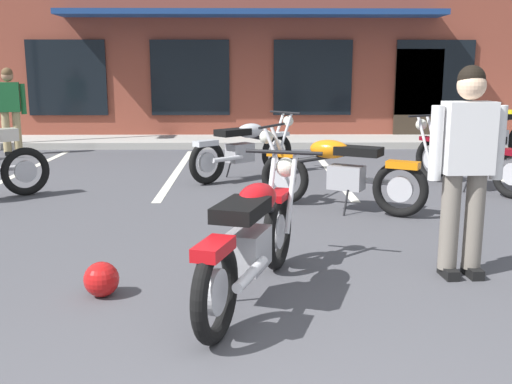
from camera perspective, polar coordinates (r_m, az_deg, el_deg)
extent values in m
plane|color=#47474C|center=(5.76, 0.32, -4.94)|extent=(80.00, 80.00, 0.00)
cube|color=#A8A59E|center=(13.40, -0.40, 4.88)|extent=(22.00, 1.80, 0.14)
cube|color=brown|center=(17.19, -0.53, 12.23)|extent=(14.08, 6.36, 3.65)
cube|color=black|center=(14.56, -17.58, 10.34)|extent=(1.80, 0.06, 1.70)
cube|color=black|center=(14.03, -6.30, 10.77)|extent=(1.80, 0.06, 1.70)
cube|color=black|center=(14.06, 5.42, 10.79)|extent=(1.80, 0.06, 1.70)
cube|color=black|center=(14.63, 16.63, 10.40)|extent=(1.80, 0.06, 1.70)
cube|color=#33281E|center=(14.54, 15.20, 8.89)|extent=(1.10, 0.06, 2.10)
cube|color=navy|center=(13.62, -0.43, 16.70)|extent=(8.45, 0.90, 0.12)
cube|color=silver|center=(10.50, -21.25, 1.85)|extent=(0.12, 4.80, 0.01)
cube|color=silver|center=(9.91, -7.49, 2.00)|extent=(0.12, 4.80, 0.01)
cube|color=silver|center=(9.94, 7.06, 2.04)|extent=(0.12, 4.80, 0.01)
cube|color=silver|center=(10.58, 20.66, 1.96)|extent=(0.12, 4.80, 0.01)
torus|color=black|center=(3.67, -3.88, -9.49)|extent=(0.29, 0.64, 0.64)
cylinder|color=#B7B7BC|center=(3.67, -3.88, -9.49)|extent=(0.15, 0.29, 0.29)
torus|color=black|center=(4.98, 2.06, -3.78)|extent=(0.29, 0.64, 0.64)
cylinder|color=#B7B7BC|center=(4.98, 2.06, -3.78)|extent=(0.15, 0.29, 0.29)
cylinder|color=silver|center=(5.02, 1.39, 0.11)|extent=(0.14, 0.32, 0.66)
cylinder|color=silver|center=(4.98, 3.38, -0.02)|extent=(0.14, 0.32, 0.66)
cylinder|color=black|center=(5.02, 2.65, 3.80)|extent=(0.64, 0.23, 0.03)
sphere|color=silver|center=(5.12, 2.86, 2.37)|extent=(0.21, 0.21, 0.17)
cube|color=#B70F14|center=(4.94, 2.20, -0.31)|extent=(0.24, 0.39, 0.06)
cube|color=#9E9EA3|center=(4.22, -0.78, -5.50)|extent=(0.35, 0.45, 0.28)
cylinder|color=silver|center=(3.86, -0.48, -7.79)|extent=(0.24, 0.54, 0.07)
cylinder|color=black|center=(4.34, 0.03, -1.72)|extent=(0.35, 0.91, 0.26)
ellipsoid|color=#B70F14|center=(4.34, 0.10, -0.64)|extent=(0.40, 0.54, 0.22)
cube|color=black|center=(4.01, -1.40, -1.68)|extent=(0.43, 0.58, 0.10)
cube|color=#B70F14|center=(3.57, -4.05, -5.40)|extent=(0.26, 0.39, 0.08)
cylinder|color=black|center=(4.30, -3.37, -8.86)|extent=(0.14, 0.06, 0.29)
torus|color=black|center=(11.47, 18.95, 4.38)|extent=(0.63, 0.32, 0.64)
cylinder|color=#B7B7BC|center=(11.47, 18.95, 4.38)|extent=(0.29, 0.16, 0.29)
cylinder|color=silver|center=(11.31, 18.97, 5.91)|extent=(0.32, 0.16, 0.66)
cylinder|color=silver|center=(11.44, 18.38, 6.01)|extent=(0.32, 0.16, 0.66)
cylinder|color=black|center=(11.30, 18.47, 7.57)|extent=(0.27, 0.63, 0.03)
sphere|color=silver|center=(11.26, 18.11, 6.87)|extent=(0.22, 0.22, 0.17)
cube|color=yellow|center=(11.42, 18.89, 5.86)|extent=(0.39, 0.26, 0.06)
cube|color=#9E9EA3|center=(12.00, 21.88, 4.85)|extent=(0.46, 0.37, 0.28)
cylinder|color=silver|center=(12.36, 22.66, 4.78)|extent=(0.54, 0.26, 0.07)
cylinder|color=black|center=(11.84, 21.26, 5.98)|extent=(0.90, 0.40, 0.26)
ellipsoid|color=yellow|center=(11.80, 21.16, 6.56)|extent=(0.59, 0.47, 0.26)
cube|color=yellow|center=(11.40, 18.90, 6.56)|extent=(0.32, 0.35, 0.36)
cube|color=black|center=(12.04, 22.36, 6.65)|extent=(0.46, 0.37, 0.10)
cylinder|color=black|center=(11.95, 22.62, 3.51)|extent=(0.07, 0.13, 0.29)
torus|color=black|center=(6.90, 13.58, 0.25)|extent=(0.61, 0.40, 0.64)
cylinder|color=#B7B7BC|center=(6.90, 13.58, 0.25)|extent=(0.28, 0.19, 0.29)
torus|color=black|center=(7.39, 2.76, 1.31)|extent=(0.61, 0.40, 0.64)
cylinder|color=#B7B7BC|center=(7.39, 2.76, 1.31)|extent=(0.28, 0.19, 0.29)
cylinder|color=silver|center=(7.31, 1.77, 3.73)|extent=(0.30, 0.20, 0.66)
cylinder|color=silver|center=(7.47, 2.39, 3.90)|extent=(0.30, 0.20, 0.66)
cylinder|color=black|center=(7.39, 1.54, 6.32)|extent=(0.35, 0.59, 0.03)
sphere|color=silver|center=(7.44, 0.98, 5.28)|extent=(0.23, 0.23, 0.17)
cube|color=orange|center=(7.36, 2.50, 3.63)|extent=(0.38, 0.30, 0.06)
cube|color=#9E9EA3|center=(7.07, 8.60, 1.38)|extent=(0.47, 0.41, 0.28)
cylinder|color=silver|center=(7.10, 11.79, 0.97)|extent=(0.51, 0.33, 0.07)
cylinder|color=black|center=(7.11, 7.15, 3.43)|extent=(0.85, 0.52, 0.26)
ellipsoid|color=orange|center=(7.10, 7.01, 4.08)|extent=(0.55, 0.46, 0.22)
cube|color=black|center=(6.98, 9.76, 3.86)|extent=(0.59, 0.50, 0.10)
cube|color=orange|center=(6.85, 13.85, 2.53)|extent=(0.39, 0.32, 0.08)
cylinder|color=black|center=(6.94, 8.57, -1.02)|extent=(0.09, 0.13, 0.29)
torus|color=black|center=(8.69, -4.68, 2.84)|extent=(0.54, 0.51, 0.64)
cylinder|color=#B7B7BC|center=(8.69, -4.68, 2.84)|extent=(0.25, 0.24, 0.29)
torus|color=black|center=(9.65, 2.00, 3.74)|extent=(0.54, 0.51, 0.64)
cylinder|color=#B7B7BC|center=(9.65, 2.00, 3.74)|extent=(0.25, 0.24, 0.29)
cylinder|color=silver|center=(9.74, 2.05, 5.71)|extent=(0.27, 0.25, 0.66)
cylinder|color=silver|center=(9.62, 2.82, 5.63)|extent=(0.27, 0.25, 0.66)
cylinder|color=black|center=(9.71, 2.78, 7.58)|extent=(0.47, 0.51, 0.03)
sphere|color=silver|center=(9.78, 3.10, 6.78)|extent=(0.24, 0.24, 0.17)
cube|color=silver|center=(9.64, 2.18, 5.53)|extent=(0.36, 0.35, 0.06)
cube|color=#9E9EA3|center=(9.09, -1.54, 3.77)|extent=(0.46, 0.45, 0.28)
cylinder|color=silver|center=(8.75, -2.73, 3.18)|extent=(0.45, 0.42, 0.07)
cylinder|color=black|center=(9.19, -0.62, 5.37)|extent=(0.73, 0.68, 0.26)
ellipsoid|color=silver|center=(9.20, -0.53, 5.87)|extent=(0.53, 0.52, 0.22)
cube|color=black|center=(8.96, -2.22, 5.71)|extent=(0.57, 0.56, 0.10)
cube|color=silver|center=(8.64, -4.82, 4.66)|extent=(0.37, 0.36, 0.08)
cylinder|color=black|center=(9.22, -2.61, 2.23)|extent=(0.11, 0.12, 0.29)
torus|color=black|center=(9.32, 16.41, 3.00)|extent=(0.38, 0.62, 0.64)
cylinder|color=#B7B7BC|center=(9.32, 16.41, 3.00)|extent=(0.18, 0.28, 0.29)
cylinder|color=silver|center=(9.29, 15.69, 5.00)|extent=(0.19, 0.31, 0.66)
cylinder|color=silver|center=(9.42, 16.49, 5.04)|extent=(0.19, 0.31, 0.66)
cylinder|color=black|center=(9.38, 15.86, 7.02)|extent=(0.60, 0.33, 0.03)
sphere|color=silver|center=(9.45, 15.48, 6.22)|extent=(0.23, 0.23, 0.17)
cube|color=maroon|center=(9.31, 16.34, 4.86)|extent=(0.29, 0.38, 0.06)
cube|color=#9E9EA3|center=(8.76, 20.07, 2.77)|extent=(0.40, 0.47, 0.28)
cylinder|color=silver|center=(8.64, 22.49, 2.20)|extent=(0.31, 0.52, 0.07)
cylinder|color=black|center=(8.87, 19.22, 4.49)|extent=(0.48, 0.87, 0.26)
ellipsoid|color=maroon|center=(8.87, 19.16, 5.02)|extent=(0.45, 0.55, 0.22)
cube|color=black|center=(8.63, 20.90, 4.73)|extent=(0.49, 0.59, 0.10)
cylinder|color=black|center=(8.63, 19.49, 0.92)|extent=(0.13, 0.08, 0.29)
torus|color=black|center=(8.45, -21.11, 1.84)|extent=(0.56, 0.48, 0.64)
cylinder|color=#B7B7BC|center=(8.45, -21.11, 1.84)|extent=(0.26, 0.23, 0.29)
cylinder|color=silver|center=(8.49, -23.16, 2.00)|extent=(0.47, 0.40, 0.07)
cube|color=beige|center=(8.31, -22.93, 5.03)|extent=(0.37, 0.36, 0.16)
cube|color=black|center=(12.65, -22.54, 3.46)|extent=(0.16, 0.26, 0.08)
cube|color=black|center=(12.63, -21.64, 3.52)|extent=(0.16, 0.26, 0.08)
cylinder|color=tan|center=(12.56, -22.71, 5.33)|extent=(0.19, 0.19, 0.80)
cylinder|color=tan|center=(12.54, -21.80, 5.39)|extent=(0.19, 0.19, 0.80)
cube|color=#1E6633|center=(12.51, -22.49, 8.36)|extent=(0.43, 0.32, 0.56)
cylinder|color=#1E6633|center=(12.49, -21.32, 8.26)|extent=(0.12, 0.12, 0.58)
sphere|color=#A07556|center=(12.50, -22.63, 10.19)|extent=(0.27, 0.27, 0.22)
sphere|color=brown|center=(12.49, -22.65, 10.42)|extent=(0.26, 0.26, 0.21)
cube|color=black|center=(5.17, 19.93, -7.15)|extent=(0.11, 0.25, 0.08)
cube|color=black|center=(5.09, 17.86, -7.29)|extent=(0.11, 0.25, 0.08)
cylinder|color=slate|center=(5.09, 20.07, -2.52)|extent=(0.16, 0.16, 0.80)
cylinder|color=slate|center=(5.01, 17.99, -2.60)|extent=(0.16, 0.16, 0.80)
cube|color=silver|center=(4.94, 19.54, 4.89)|extent=(0.39, 0.24, 0.56)
cylinder|color=silver|center=(5.05, 22.12, 4.38)|extent=(0.11, 0.11, 0.58)
cylinder|color=silver|center=(4.85, 16.80, 4.47)|extent=(0.11, 0.11, 0.58)
sphere|color=beige|center=(4.91, 19.86, 9.52)|extent=(0.23, 0.23, 0.22)
sphere|color=black|center=(4.92, 19.86, 10.11)|extent=(0.22, 0.22, 0.21)
sphere|color=#B71414|center=(4.58, -14.52, -8.06)|extent=(0.26, 0.26, 0.26)
cube|color=black|center=(4.67, -14.22, -7.71)|extent=(0.18, 0.03, 0.09)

